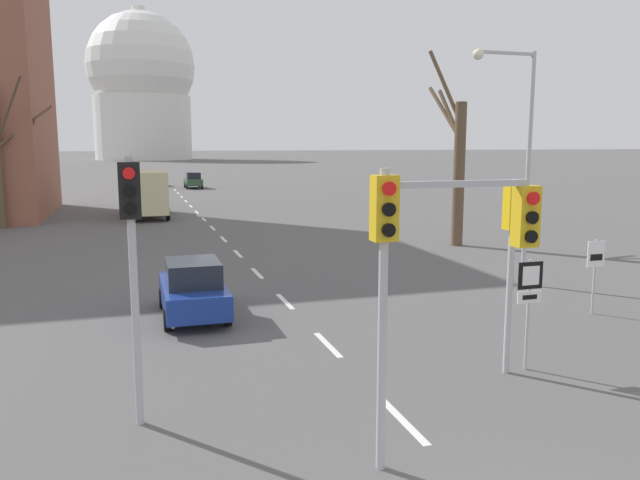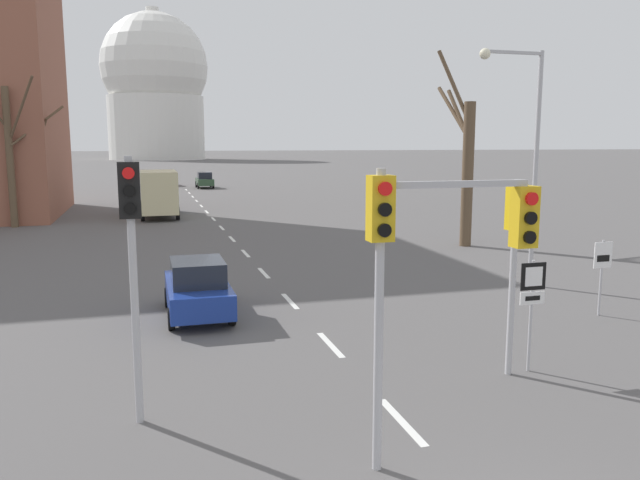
{
  "view_description": "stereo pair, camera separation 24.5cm",
  "coord_description": "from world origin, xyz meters",
  "px_view_note": "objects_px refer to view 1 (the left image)",
  "views": [
    {
      "loc": [
        -4.55,
        -5.1,
        4.99
      ],
      "look_at": [
        -1.13,
        6.13,
        3.16
      ],
      "focal_mm": 35.0,
      "sensor_mm": 36.0,
      "label": 1
    },
    {
      "loc": [
        -4.31,
        -5.17,
        4.99
      ],
      "look_at": [
        -1.13,
        6.13,
        3.16
      ],
      "focal_mm": 35.0,
      "sensor_mm": 36.0,
      "label": 2
    }
  ],
  "objects_px": {
    "delivery_truck": "(148,192)",
    "sedan_near_left": "(155,179)",
    "sedan_near_right": "(193,180)",
    "sedan_mid_centre": "(193,289)",
    "traffic_signal_near_right": "(512,239)",
    "street_lamp_right": "(518,143)",
    "route_sign_post": "(529,295)",
    "speed_limit_sign": "(595,264)",
    "traffic_signal_centre_tall": "(437,242)",
    "traffic_signal_near_left": "(132,240)"
  },
  "relations": [
    {
      "from": "speed_limit_sign",
      "to": "street_lamp_right",
      "type": "bearing_deg",
      "value": 91.45
    },
    {
      "from": "sedan_mid_centre",
      "to": "sedan_near_right",
      "type": "bearing_deg",
      "value": 84.44
    },
    {
      "from": "traffic_signal_centre_tall",
      "to": "sedan_near_left",
      "type": "distance_m",
      "value": 67.07
    },
    {
      "from": "route_sign_post",
      "to": "speed_limit_sign",
      "type": "bearing_deg",
      "value": 35.94
    },
    {
      "from": "traffic_signal_near_left",
      "to": "speed_limit_sign",
      "type": "distance_m",
      "value": 13.52
    },
    {
      "from": "traffic_signal_near_right",
      "to": "delivery_truck",
      "type": "height_order",
      "value": "traffic_signal_near_right"
    },
    {
      "from": "speed_limit_sign",
      "to": "sedan_near_left",
      "type": "bearing_deg",
      "value": 99.4
    },
    {
      "from": "street_lamp_right",
      "to": "sedan_near_left",
      "type": "xyz_separation_m",
      "value": [
        -9.94,
        56.68,
        -4.21
      ]
    },
    {
      "from": "traffic_signal_near_right",
      "to": "speed_limit_sign",
      "type": "distance_m",
      "value": 6.35
    },
    {
      "from": "delivery_truck",
      "to": "traffic_signal_centre_tall",
      "type": "bearing_deg",
      "value": -84.77
    },
    {
      "from": "street_lamp_right",
      "to": "sedan_mid_centre",
      "type": "distance_m",
      "value": 11.95
    },
    {
      "from": "sedan_near_right",
      "to": "street_lamp_right",
      "type": "bearing_deg",
      "value": -83.33
    },
    {
      "from": "traffic_signal_near_right",
      "to": "delivery_truck",
      "type": "xyz_separation_m",
      "value": [
        -6.56,
        32.28,
        -1.27
      ]
    },
    {
      "from": "traffic_signal_near_right",
      "to": "sedan_near_right",
      "type": "bearing_deg",
      "value": 90.97
    },
    {
      "from": "traffic_signal_centre_tall",
      "to": "route_sign_post",
      "type": "bearing_deg",
      "value": 38.0
    },
    {
      "from": "traffic_signal_near_left",
      "to": "route_sign_post",
      "type": "bearing_deg",
      "value": 2.19
    },
    {
      "from": "traffic_signal_near_right",
      "to": "traffic_signal_near_left",
      "type": "relative_size",
      "value": 0.89
    },
    {
      "from": "sedan_near_left",
      "to": "sedan_mid_centre",
      "type": "bearing_deg",
      "value": -91.23
    },
    {
      "from": "traffic_signal_centre_tall",
      "to": "speed_limit_sign",
      "type": "relative_size",
      "value": 2.08
    },
    {
      "from": "street_lamp_right",
      "to": "sedan_near_left",
      "type": "relative_size",
      "value": 1.95
    },
    {
      "from": "route_sign_post",
      "to": "sedan_mid_centre",
      "type": "relative_size",
      "value": 0.63
    },
    {
      "from": "street_lamp_right",
      "to": "route_sign_post",
      "type": "bearing_deg",
      "value": -121.85
    },
    {
      "from": "traffic_signal_near_right",
      "to": "sedan_near_right",
      "type": "relative_size",
      "value": 1.0
    },
    {
      "from": "traffic_signal_centre_tall",
      "to": "delivery_truck",
      "type": "distance_m",
      "value": 35.45
    },
    {
      "from": "street_lamp_right",
      "to": "delivery_truck",
      "type": "height_order",
      "value": "street_lamp_right"
    },
    {
      "from": "route_sign_post",
      "to": "speed_limit_sign",
      "type": "distance_m",
      "value": 5.72
    },
    {
      "from": "traffic_signal_centre_tall",
      "to": "route_sign_post",
      "type": "distance_m",
      "value": 5.23
    },
    {
      "from": "sedan_near_right",
      "to": "delivery_truck",
      "type": "relative_size",
      "value": 0.59
    },
    {
      "from": "speed_limit_sign",
      "to": "street_lamp_right",
      "type": "distance_m",
      "value": 5.25
    },
    {
      "from": "sedan_near_right",
      "to": "sedan_mid_centre",
      "type": "xyz_separation_m",
      "value": [
        -5.11,
        -52.58,
        -0.06
      ]
    },
    {
      "from": "sedan_mid_centre",
      "to": "delivery_truck",
      "type": "relative_size",
      "value": 0.55
    },
    {
      "from": "traffic_signal_centre_tall",
      "to": "speed_limit_sign",
      "type": "distance_m",
      "value": 10.8
    },
    {
      "from": "traffic_signal_centre_tall",
      "to": "sedan_mid_centre",
      "type": "distance_m",
      "value": 10.24
    },
    {
      "from": "sedan_near_left",
      "to": "delivery_truck",
      "type": "height_order",
      "value": "delivery_truck"
    },
    {
      "from": "speed_limit_sign",
      "to": "sedan_near_right",
      "type": "distance_m",
      "value": 56.03
    },
    {
      "from": "route_sign_post",
      "to": "speed_limit_sign",
      "type": "xyz_separation_m",
      "value": [
        4.63,
        3.36,
        -0.2
      ]
    },
    {
      "from": "delivery_truck",
      "to": "sedan_near_left",
      "type": "bearing_deg",
      "value": 86.97
    },
    {
      "from": "traffic_signal_near_right",
      "to": "street_lamp_right",
      "type": "height_order",
      "value": "street_lamp_right"
    },
    {
      "from": "traffic_signal_near_right",
      "to": "sedan_near_left",
      "type": "distance_m",
      "value": 64.24
    },
    {
      "from": "traffic_signal_near_right",
      "to": "delivery_truck",
      "type": "relative_size",
      "value": 0.59
    },
    {
      "from": "speed_limit_sign",
      "to": "sedan_near_right",
      "type": "bearing_deg",
      "value": 96.31
    },
    {
      "from": "sedan_near_right",
      "to": "route_sign_post",
      "type": "bearing_deg",
      "value": -88.52
    },
    {
      "from": "route_sign_post",
      "to": "sedan_near_right",
      "type": "relative_size",
      "value": 0.59
    },
    {
      "from": "route_sign_post",
      "to": "sedan_near_left",
      "type": "distance_m",
      "value": 64.21
    },
    {
      "from": "traffic_signal_near_right",
      "to": "sedan_near_right",
      "type": "distance_m",
      "value": 59.13
    },
    {
      "from": "traffic_signal_near_right",
      "to": "sedan_mid_centre",
      "type": "distance_m",
      "value": 9.18
    },
    {
      "from": "traffic_signal_near_left",
      "to": "sedan_near_right",
      "type": "height_order",
      "value": "traffic_signal_near_left"
    },
    {
      "from": "sedan_near_right",
      "to": "traffic_signal_centre_tall",
      "type": "bearing_deg",
      "value": -92.15
    },
    {
      "from": "sedan_mid_centre",
      "to": "route_sign_post",
      "type": "bearing_deg",
      "value": -44.23
    },
    {
      "from": "traffic_signal_near_right",
      "to": "street_lamp_right",
      "type": "relative_size",
      "value": 0.53
    }
  ]
}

